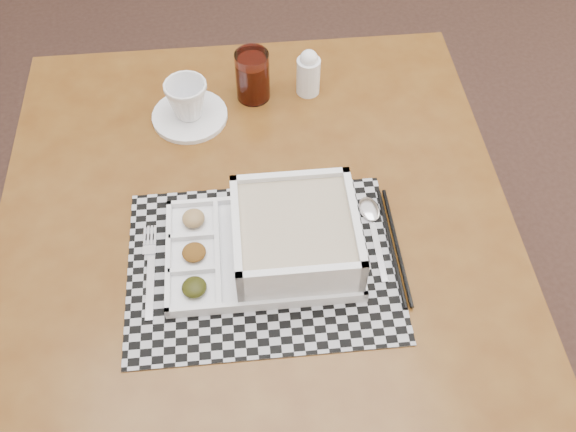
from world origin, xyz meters
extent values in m
plane|color=#301E18|center=(0.00, 0.00, 0.00)|extent=(5.00, 5.00, 0.00)
cube|color=#502A0E|center=(-0.16, -0.73, 0.66)|extent=(1.02, 1.02, 0.04)
cylinder|color=#502A0E|center=(-0.51, -0.27, 0.32)|extent=(0.05, 0.05, 0.64)
cylinder|color=#502A0E|center=(0.29, -0.38, 0.32)|extent=(0.05, 0.05, 0.64)
cube|color=#502A0E|center=(-0.11, -0.34, 0.61)|extent=(0.78, 0.13, 0.07)
cube|color=#502A0E|center=(-0.55, -0.68, 0.61)|extent=(0.13, 0.78, 0.07)
cube|color=#502A0E|center=(0.22, -0.78, 0.61)|extent=(0.13, 0.78, 0.07)
cube|color=#9F9FA6|center=(-0.18, -0.86, 0.68)|extent=(0.49, 0.39, 0.00)
cube|color=white|center=(-0.17, -0.84, 0.69)|extent=(0.35, 0.26, 0.01)
cube|color=white|center=(-0.16, -0.73, 0.70)|extent=(0.32, 0.05, 0.01)
cube|color=white|center=(-0.19, -0.94, 0.70)|extent=(0.32, 0.05, 0.01)
cube|color=white|center=(-0.33, -0.82, 0.70)|extent=(0.04, 0.22, 0.01)
cube|color=white|center=(-0.02, -0.86, 0.70)|extent=(0.04, 0.22, 0.01)
cube|color=white|center=(-0.25, -0.83, 0.70)|extent=(0.04, 0.20, 0.01)
cube|color=white|center=(-0.29, -0.85, 0.70)|extent=(0.08, 0.02, 0.01)
cube|color=white|center=(-0.28, -0.79, 0.70)|extent=(0.08, 0.02, 0.01)
ellipsoid|color=black|center=(-0.29, -0.89, 0.70)|extent=(0.04, 0.04, 0.02)
ellipsoid|color=#522C0D|center=(-0.28, -0.82, 0.70)|extent=(0.04, 0.04, 0.02)
ellipsoid|color=olive|center=(-0.27, -0.75, 0.70)|extent=(0.04, 0.04, 0.02)
cube|color=white|center=(-0.12, -0.85, 0.70)|extent=(0.23, 0.23, 0.01)
cube|color=white|center=(-0.10, -0.75, 0.73)|extent=(0.20, 0.04, 0.08)
cube|color=white|center=(-0.13, -0.94, 0.73)|extent=(0.20, 0.04, 0.08)
cube|color=white|center=(-0.21, -0.83, 0.73)|extent=(0.04, 0.20, 0.08)
cube|color=white|center=(-0.02, -0.86, 0.73)|extent=(0.04, 0.20, 0.08)
cube|color=tan|center=(-0.12, -0.85, 0.73)|extent=(0.20, 0.20, 0.07)
cube|color=silver|center=(-0.37, -0.86, 0.68)|extent=(0.03, 0.12, 0.00)
cube|color=silver|center=(-0.36, -0.79, 0.68)|extent=(0.02, 0.02, 0.00)
cube|color=silver|center=(-0.36, -0.76, 0.68)|extent=(0.01, 0.04, 0.00)
cube|color=silver|center=(-0.36, -0.76, 0.68)|extent=(0.01, 0.04, 0.00)
cube|color=silver|center=(-0.35, -0.76, 0.68)|extent=(0.01, 0.04, 0.00)
cube|color=silver|center=(-0.34, -0.76, 0.68)|extent=(0.01, 0.04, 0.00)
cube|color=silver|center=(0.02, -0.88, 0.68)|extent=(0.03, 0.12, 0.00)
ellipsoid|color=silver|center=(0.03, -0.79, 0.69)|extent=(0.04, 0.06, 0.01)
cylinder|color=black|center=(0.04, -0.87, 0.69)|extent=(0.04, 0.24, 0.01)
cylinder|color=black|center=(0.05, -0.88, 0.69)|extent=(0.04, 0.24, 0.01)
cylinder|color=white|center=(-0.25, -0.48, 0.68)|extent=(0.15, 0.15, 0.01)
imported|color=white|center=(-0.25, -0.48, 0.73)|extent=(0.10, 0.10, 0.08)
cylinder|color=white|center=(-0.11, -0.45, 0.73)|extent=(0.07, 0.07, 0.11)
cylinder|color=#3F0B05|center=(-0.11, -0.45, 0.72)|extent=(0.06, 0.06, 0.08)
cylinder|color=white|center=(0.00, -0.46, 0.72)|extent=(0.05, 0.05, 0.08)
sphere|color=white|center=(0.00, -0.46, 0.76)|extent=(0.04, 0.04, 0.04)
camera|label=1|loc=(-0.27, -1.43, 1.58)|focal=40.00mm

